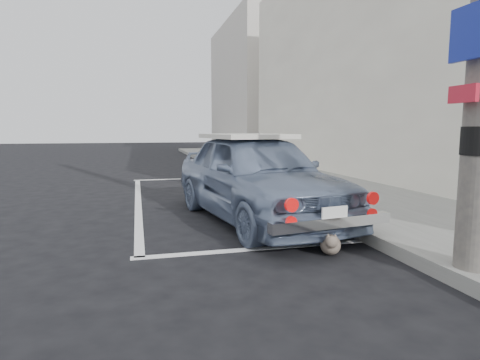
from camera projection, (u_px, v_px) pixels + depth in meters
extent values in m
plane|color=black|center=(212.00, 240.00, 5.09)|extent=(80.00, 80.00, 0.00)
cube|color=slate|center=(355.00, 198.00, 7.79)|extent=(2.80, 40.00, 0.15)
cube|color=beige|center=(431.00, 45.00, 10.06)|extent=(3.50, 18.00, 7.00)
cube|color=black|center=(368.00, 130.00, 9.91)|extent=(0.10, 16.00, 2.40)
cube|color=orange|center=(347.00, 9.00, 10.66)|extent=(0.10, 2.00, 1.60)
cube|color=red|center=(310.00, 30.00, 12.97)|extent=(0.10, 2.00, 1.60)
cube|color=#13239A|center=(284.00, 45.00, 15.27)|extent=(0.10, 2.00, 1.60)
cube|color=beige|center=(253.00, 88.00, 25.38)|extent=(3.50, 10.00, 8.00)
cube|color=silver|center=(262.00, 248.00, 4.73)|extent=(3.00, 0.12, 0.01)
cube|color=silver|center=(188.00, 179.00, 11.46)|extent=(3.00, 0.12, 0.01)
cube|color=silver|center=(138.00, 202.00, 7.75)|extent=(0.12, 7.00, 0.01)
cube|color=#13239A|center=(467.00, 33.00, 3.34)|extent=(0.04, 0.35, 0.45)
cube|color=red|center=(463.00, 94.00, 3.40)|extent=(0.04, 0.30, 0.15)
cube|color=white|center=(463.00, 94.00, 3.40)|extent=(0.02, 0.16, 0.08)
imported|color=slate|center=(257.00, 176.00, 6.18)|extent=(2.19, 4.21, 1.37)
cube|color=silver|center=(246.00, 136.00, 6.47)|extent=(1.34, 1.68, 0.07)
cube|color=silver|center=(332.00, 222.00, 4.43)|extent=(1.54, 0.34, 0.12)
cube|color=white|center=(335.00, 214.00, 4.38)|extent=(0.33, 0.07, 0.17)
cylinder|color=red|center=(292.00, 205.00, 4.17)|extent=(0.15, 0.06, 0.15)
cylinder|color=red|center=(373.00, 198.00, 4.58)|extent=(0.15, 0.06, 0.15)
cylinder|color=red|center=(291.00, 222.00, 4.19)|extent=(0.12, 0.06, 0.12)
cylinder|color=red|center=(372.00, 214.00, 4.60)|extent=(0.12, 0.06, 0.12)
ellipsoid|color=#766A5A|center=(330.00, 244.00, 4.52)|extent=(0.35, 0.42, 0.22)
sphere|color=#766A5A|center=(332.00, 241.00, 4.35)|extent=(0.14, 0.14, 0.14)
cone|color=#766A5A|center=(328.00, 235.00, 4.35)|extent=(0.05, 0.05, 0.05)
cone|color=#766A5A|center=(335.00, 235.00, 4.34)|extent=(0.05, 0.05, 0.05)
cylinder|color=#766A5A|center=(334.00, 246.00, 4.70)|extent=(0.03, 0.24, 0.03)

